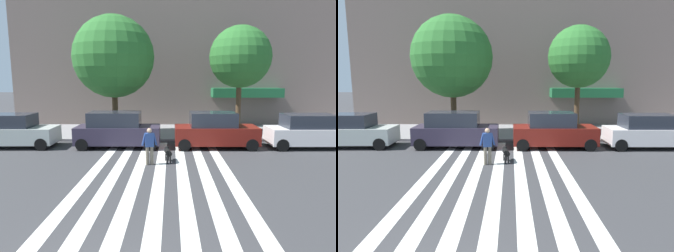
% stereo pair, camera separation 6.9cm
% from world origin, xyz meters
% --- Properties ---
extents(ground_plane, '(160.00, 160.00, 0.00)m').
position_xyz_m(ground_plane, '(0.00, 6.81, 0.00)').
color(ground_plane, '#353538').
extents(sidewalk_far, '(80.00, 6.00, 0.15)m').
position_xyz_m(sidewalk_far, '(0.00, 16.62, 0.07)').
color(sidewalk_far, gray).
rests_on(sidewalk_far, ground_plane).
extents(crosswalk_stripes, '(5.85, 13.02, 0.01)m').
position_xyz_m(crosswalk_stripes, '(1.03, 6.81, 0.00)').
color(crosswalk_stripes, silver).
rests_on(crosswalk_stripes, ground_plane).
extents(parked_car_near_curb, '(4.84, 2.04, 1.86)m').
position_xyz_m(parked_car_near_curb, '(-7.40, 12.13, 0.91)').
color(parked_car_near_curb, '#B2B9B3').
rests_on(parked_car_near_curb, ground_plane).
extents(parked_car_behind_first, '(4.60, 1.94, 1.98)m').
position_xyz_m(parked_car_behind_first, '(-1.48, 12.13, 0.97)').
color(parked_car_behind_first, '#30293C').
rests_on(parked_car_behind_first, ground_plane).
extents(parked_car_third_in_line, '(4.52, 1.98, 1.97)m').
position_xyz_m(parked_car_third_in_line, '(3.91, 12.13, 0.94)').
color(parked_car_third_in_line, maroon).
rests_on(parked_car_third_in_line, ground_plane).
extents(parked_car_fourth_in_line, '(4.81, 1.95, 1.86)m').
position_xyz_m(parked_car_fourth_in_line, '(9.18, 12.13, 0.91)').
color(parked_car_fourth_in_line, silver).
rests_on(parked_car_fourth_in_line, ground_plane).
extents(street_tree_nearest, '(5.02, 5.02, 7.47)m').
position_xyz_m(street_tree_nearest, '(-2.06, 14.63, 5.11)').
color(street_tree_nearest, '#4C3823').
rests_on(street_tree_nearest, sidewalk_far).
extents(street_tree_middle, '(3.93, 3.93, 6.98)m').
position_xyz_m(street_tree_middle, '(5.88, 15.35, 5.15)').
color(street_tree_middle, '#4C3823').
rests_on(street_tree_middle, sidewalk_far).
extents(pedestrian_dog_walker, '(0.71, 0.30, 1.64)m').
position_xyz_m(pedestrian_dog_walker, '(0.54, 8.77, 0.93)').
color(pedestrian_dog_walker, '#6B6051').
rests_on(pedestrian_dog_walker, ground_plane).
extents(dog_on_leash, '(0.37, 1.06, 0.65)m').
position_xyz_m(dog_on_leash, '(1.34, 9.26, 0.44)').
color(dog_on_leash, black).
rests_on(dog_on_leash, ground_plane).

